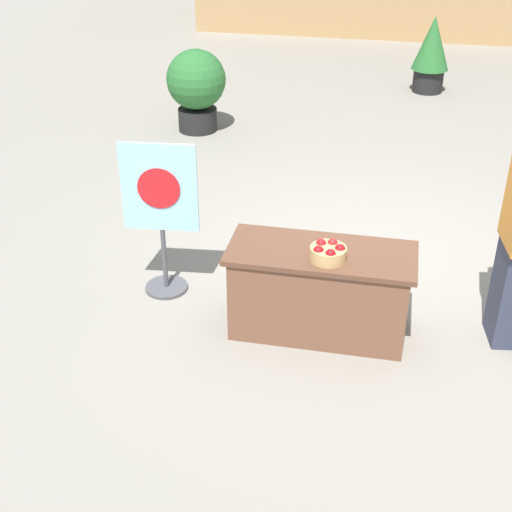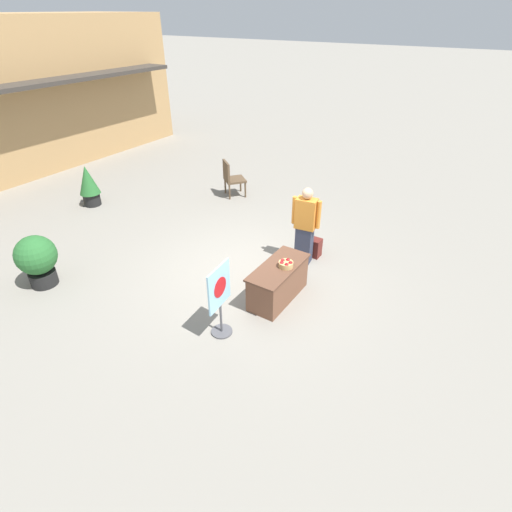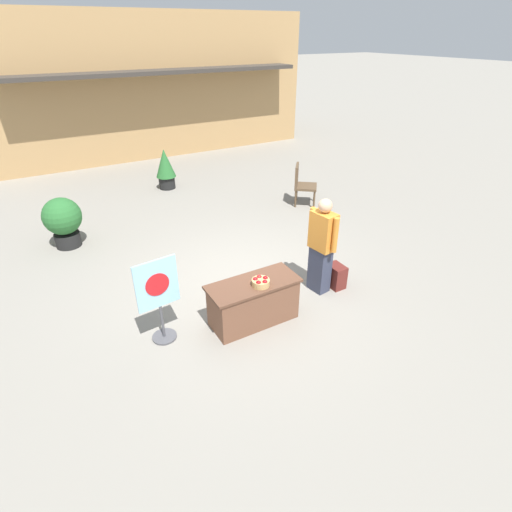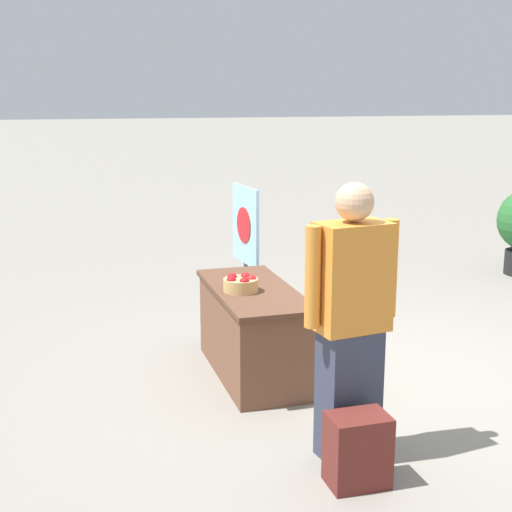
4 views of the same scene
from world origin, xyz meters
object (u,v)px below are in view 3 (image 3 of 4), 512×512
(person_visitor, at_px, (322,246))
(poster_board, at_px, (159,297))
(potted_plant_far_left, at_px, (165,168))
(backpack, at_px, (336,276))
(apple_basket, at_px, (261,282))
(patio_chair, at_px, (302,183))
(display_table, at_px, (253,302))
(potted_plant_near_left, at_px, (63,220))

(person_visitor, relative_size, poster_board, 1.28)
(poster_board, bearing_deg, potted_plant_far_left, 154.72)
(backpack, relative_size, potted_plant_far_left, 0.38)
(apple_basket, relative_size, poster_board, 0.20)
(backpack, height_order, patio_chair, patio_chair)
(apple_basket, height_order, backpack, apple_basket)
(apple_basket, height_order, person_visitor, person_visitor)
(apple_basket, distance_m, backpack, 1.78)
(display_table, bearing_deg, potted_plant_far_left, 82.63)
(poster_board, distance_m, potted_plant_near_left, 3.88)
(potted_plant_near_left, relative_size, potted_plant_far_left, 0.94)
(potted_plant_near_left, height_order, potted_plant_far_left, potted_plant_far_left)
(display_table, relative_size, poster_board, 1.06)
(apple_basket, height_order, poster_board, poster_board)
(apple_basket, xyz_separation_m, potted_plant_near_left, (-2.19, 4.22, -0.17))
(potted_plant_near_left, bearing_deg, person_visitor, -47.86)
(person_visitor, bearing_deg, patio_chair, -128.83)
(poster_board, bearing_deg, patio_chair, 118.33)
(display_table, bearing_deg, apple_basket, -62.86)
(apple_basket, distance_m, potted_plant_near_left, 4.76)
(person_visitor, xyz_separation_m, patio_chair, (2.04, 3.37, -0.29))
(patio_chair, xyz_separation_m, potted_plant_far_left, (-2.62, 2.88, 0.03))
(potted_plant_near_left, bearing_deg, potted_plant_far_left, 38.17)
(patio_chair, bearing_deg, person_visitor, -82.77)
(apple_basket, bearing_deg, potted_plant_far_left, 83.27)
(backpack, height_order, potted_plant_far_left, potted_plant_far_left)
(backpack, distance_m, poster_board, 3.12)
(apple_basket, relative_size, person_visitor, 0.16)
(poster_board, bearing_deg, backpack, 80.52)
(apple_basket, bearing_deg, person_visitor, 12.63)
(backpack, xyz_separation_m, patio_chair, (1.72, 3.44, 0.36))
(backpack, height_order, potted_plant_near_left, potted_plant_near_left)
(display_table, xyz_separation_m, backpack, (1.73, 0.11, -0.15))
(display_table, distance_m, potted_plant_far_left, 6.50)
(potted_plant_far_left, bearing_deg, backpack, -81.92)
(apple_basket, xyz_separation_m, backpack, (1.67, 0.23, -0.56))
(potted_plant_far_left, bearing_deg, person_visitor, -84.70)
(display_table, height_order, person_visitor, person_visitor)
(poster_board, xyz_separation_m, potted_plant_near_left, (-0.79, 3.79, -0.13))
(apple_basket, bearing_deg, poster_board, 163.05)
(backpack, relative_size, potted_plant_near_left, 0.40)
(display_table, xyz_separation_m, poster_board, (-1.34, 0.31, 0.37))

